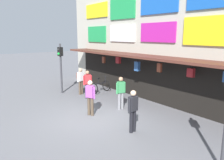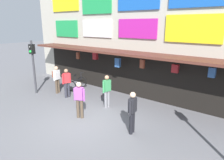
% 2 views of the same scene
% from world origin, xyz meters
% --- Properties ---
extents(ground_plane, '(80.00, 80.00, 0.00)m').
position_xyz_m(ground_plane, '(0.00, 0.00, 0.00)').
color(ground_plane, slate).
extents(shopfront, '(18.00, 2.60, 8.00)m').
position_xyz_m(shopfront, '(0.00, 4.57, 3.96)').
color(shopfront, '#B2AD9E').
rests_on(shopfront, ground).
extents(traffic_light_near, '(0.33, 0.35, 3.20)m').
position_xyz_m(traffic_light_near, '(-5.06, 0.64, 2.14)').
color(traffic_light_near, '#38383D').
rests_on(traffic_light_near, ground).
extents(bicycle_parked, '(0.91, 1.27, 1.05)m').
position_xyz_m(bicycle_parked, '(-3.67, 2.75, 0.39)').
color(bicycle_parked, black).
rests_on(bicycle_parked, ground).
extents(pedestrian_in_green, '(0.32, 0.51, 1.68)m').
position_xyz_m(pedestrian_in_green, '(-2.95, 1.36, 0.95)').
color(pedestrian_in_green, '#2D2D38').
rests_on(pedestrian_in_green, ground).
extents(pedestrian_in_white, '(0.39, 0.52, 1.68)m').
position_xyz_m(pedestrian_in_white, '(-4.04, 1.48, 0.98)').
color(pedestrian_in_white, brown).
rests_on(pedestrian_in_white, ground).
extents(pedestrian_in_red, '(0.28, 0.52, 1.68)m').
position_xyz_m(pedestrian_in_red, '(-0.22, 1.68, 0.95)').
color(pedestrian_in_red, gray).
rests_on(pedestrian_in_red, ground).
extents(pedestrian_in_black, '(0.27, 0.52, 1.68)m').
position_xyz_m(pedestrian_in_black, '(2.16, 0.34, 0.95)').
color(pedestrian_in_black, black).
rests_on(pedestrian_in_black, ground).
extents(pedestrian_in_blue, '(0.49, 0.35, 1.68)m').
position_xyz_m(pedestrian_in_blue, '(-0.40, -0.01, 0.95)').
color(pedestrian_in_blue, brown).
rests_on(pedestrian_in_blue, ground).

